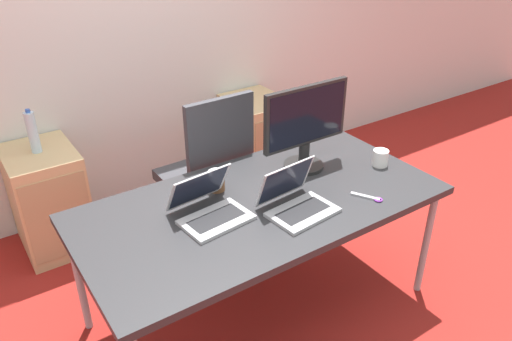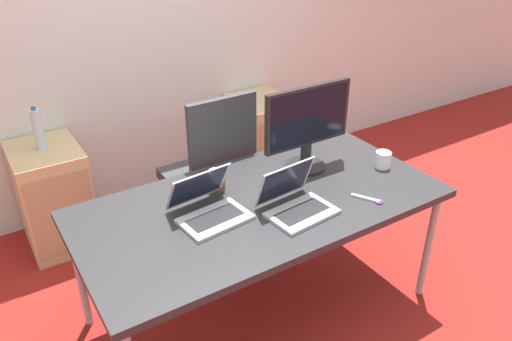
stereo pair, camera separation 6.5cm
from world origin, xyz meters
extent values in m
plane|color=maroon|center=(0.00, 0.00, 0.00)|extent=(14.00, 14.00, 0.00)
cube|color=silver|center=(0.00, 1.55, 1.30)|extent=(10.00, 0.05, 2.60)
cube|color=#28282B|center=(0.00, 0.00, 0.70)|extent=(1.84, 0.92, 0.04)
cylinder|color=#99999E|center=(0.86, -0.40, 0.34)|extent=(0.04, 0.04, 0.68)
cylinder|color=#99999E|center=(-0.86, 0.40, 0.34)|extent=(0.04, 0.04, 0.68)
cylinder|color=#99999E|center=(0.86, 0.40, 0.34)|extent=(0.04, 0.04, 0.68)
cylinder|color=#232326|center=(0.08, 0.80, 0.02)|extent=(0.56, 0.56, 0.04)
cylinder|color=gray|center=(0.08, 0.80, 0.24)|extent=(0.05, 0.05, 0.40)
cube|color=#38383D|center=(0.08, 0.80, 0.44)|extent=(0.49, 0.49, 0.07)
cube|color=#38383D|center=(0.08, 0.54, 0.77)|extent=(0.44, 0.05, 0.60)
cube|color=tan|center=(-0.79, 1.26, 0.35)|extent=(0.41, 0.52, 0.69)
cube|color=tan|center=(-0.79, 1.00, 0.35)|extent=(0.38, 0.01, 0.55)
cube|color=tan|center=(0.83, 1.26, 0.35)|extent=(0.41, 0.52, 0.69)
cube|color=tan|center=(0.83, 1.00, 0.35)|extent=(0.38, 0.01, 0.55)
cylinder|color=silver|center=(-0.79, 1.26, 0.82)|extent=(0.06, 0.06, 0.26)
cylinder|color=#3359B2|center=(-0.79, 1.26, 0.96)|extent=(0.03, 0.03, 0.02)
cube|color=#ADADB2|center=(-0.28, -0.03, 0.73)|extent=(0.34, 0.25, 0.02)
cube|color=black|center=(-0.28, -0.03, 0.74)|extent=(0.27, 0.14, 0.00)
cube|color=#ADADB2|center=(-0.29, 0.12, 0.83)|extent=(0.33, 0.14, 0.19)
cube|color=black|center=(-0.29, 0.11, 0.84)|extent=(0.30, 0.12, 0.18)
cube|color=#ADADB2|center=(0.10, -0.21, 0.73)|extent=(0.34, 0.24, 0.02)
cube|color=black|center=(0.10, -0.21, 0.74)|extent=(0.27, 0.14, 0.00)
cube|color=#ADADB2|center=(0.09, -0.08, 0.84)|extent=(0.33, 0.11, 0.20)
cube|color=black|center=(0.09, -0.08, 0.84)|extent=(0.30, 0.09, 0.19)
cylinder|color=black|center=(0.40, 0.16, 0.73)|extent=(0.22, 0.22, 0.02)
cylinder|color=black|center=(0.40, 0.16, 0.80)|extent=(0.06, 0.06, 0.13)
cube|color=black|center=(0.40, 0.16, 1.03)|extent=(0.54, 0.03, 0.33)
cube|color=black|center=(0.40, 0.14, 1.03)|extent=(0.50, 0.00, 0.30)
ellipsoid|color=silver|center=(0.07, 0.06, 0.73)|extent=(0.04, 0.06, 0.03)
cylinder|color=white|center=(0.77, -0.07, 0.77)|extent=(0.09, 0.09, 0.09)
cylinder|color=brown|center=(-0.13, 0.21, 0.77)|extent=(0.08, 0.08, 0.10)
cylinder|color=white|center=(-0.13, 0.21, 0.82)|extent=(0.09, 0.09, 0.01)
cube|color=#B2B2B7|center=(0.45, -0.27, 0.72)|extent=(0.09, 0.14, 0.01)
torus|color=purple|center=(0.49, -0.33, 0.72)|extent=(0.06, 0.06, 0.01)
camera|label=1|loc=(-1.21, -1.74, 2.06)|focal=35.00mm
camera|label=2|loc=(-1.16, -1.78, 2.06)|focal=35.00mm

